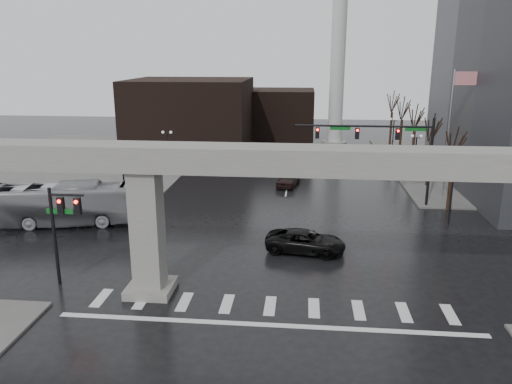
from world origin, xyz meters
The scene contains 24 objects.
ground centered at (0.00, 0.00, 0.00)m, with size 160.00×160.00×0.00m, color black.
sidewalk_ne centered at (26.00, 36.00, 0.07)m, with size 28.00×36.00×0.15m, color #63615F.
sidewalk_nw centered at (-26.00, 36.00, 0.07)m, with size 28.00×36.00×0.15m, color #63615F.
elevated_guideway centered at (1.26, 0.00, 6.88)m, with size 48.00×2.60×8.70m.
building_far_left centered at (-14.00, 42.00, 5.00)m, with size 16.00×14.00×10.00m, color black.
building_far_mid centered at (-2.00, 52.00, 4.00)m, with size 10.00×10.00×8.00m, color black.
smokestack centered at (6.00, 46.00, 13.35)m, with size 3.60×3.60×30.00m.
signal_mast_arm centered at (8.99, 18.80, 5.83)m, with size 12.12×0.43×8.00m.
signal_left_pole centered at (-12.25, 0.50, 4.07)m, with size 2.30×0.30×6.00m.
flagpole_assembly centered at (15.29, 22.00, 7.53)m, with size 2.06×0.12×12.00m.
lamp_right_0 centered at (13.50, 14.00, 3.47)m, with size 1.22×0.32×5.11m.
lamp_right_1 centered at (13.50, 28.00, 3.47)m, with size 1.22×0.32×5.11m.
lamp_right_2 centered at (13.50, 42.00, 3.47)m, with size 1.22×0.32×5.11m.
lamp_left_0 centered at (-13.50, 14.00, 3.47)m, with size 1.22×0.32×5.11m.
lamp_left_1 centered at (-13.50, 28.00, 3.47)m, with size 1.22×0.32×5.11m.
lamp_left_2 centered at (-13.50, 42.00, 3.47)m, with size 1.22×0.32×5.11m.
tree_right_0 centered at (14.53, 18.02, 2.79)m, with size 1.09×1.58×7.50m.
tree_right_1 centered at (14.53, 26.02, 2.85)m, with size 1.09×1.61×7.67m.
tree_right_2 centered at (14.53, 34.02, 2.91)m, with size 1.10×1.63×7.85m.
tree_right_3 centered at (14.53, 42.02, 2.98)m, with size 1.11×1.66×8.02m.
tree_right_4 centered at (14.53, 50.02, 3.04)m, with size 1.12×1.69×8.19m.
pickup_truck centered at (1.91, 6.96, 0.77)m, with size 2.55×5.52×1.53m, color black.
city_bus centered at (-17.50, 10.95, 1.70)m, with size 2.86×12.23×3.41m, color #949498.
far_car centered at (0.11, 24.91, 0.78)m, with size 1.84×4.58×1.56m, color black.
Camera 1 is at (1.61, -25.66, 13.41)m, focal length 35.00 mm.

